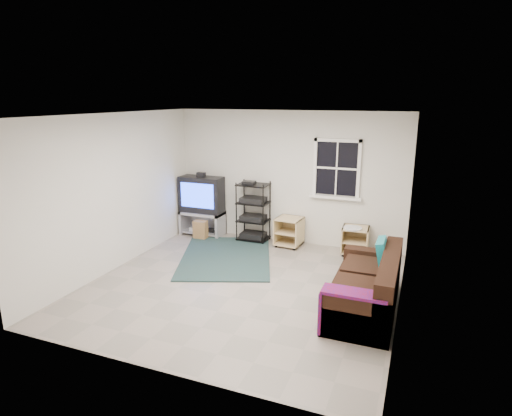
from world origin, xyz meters
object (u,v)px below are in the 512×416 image
at_px(tv_unit, 202,201).
at_px(sofa, 367,289).
at_px(side_table_right, 355,238).
at_px(side_table_left, 290,230).
at_px(av_rack, 253,215).

height_order(tv_unit, sofa, tv_unit).
bearing_deg(side_table_right, sofa, -76.96).
height_order(tv_unit, side_table_right, tv_unit).
xyz_separation_m(tv_unit, side_table_right, (3.19, -0.01, -0.43)).
xyz_separation_m(tv_unit, side_table_left, (1.93, 0.00, -0.43)).
distance_m(tv_unit, side_table_right, 3.22).
distance_m(tv_unit, av_rack, 1.17).
relative_size(tv_unit, sofa, 0.70).
distance_m(tv_unit, side_table_left, 1.97).
distance_m(side_table_right, sofa, 2.18).
distance_m(side_table_left, sofa, 2.76).
distance_m(av_rack, sofa, 3.32).
bearing_deg(side_table_left, av_rack, 179.34).
bearing_deg(sofa, av_rack, 139.81).
xyz_separation_m(tv_unit, sofa, (3.69, -2.13, -0.43)).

